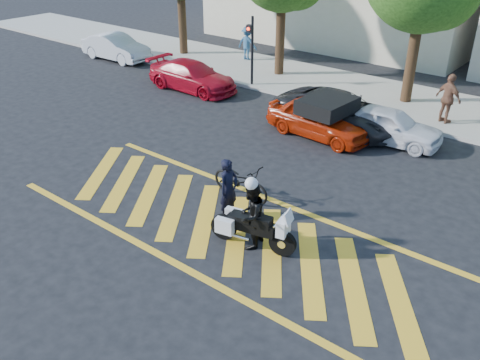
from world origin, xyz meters
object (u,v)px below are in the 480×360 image
Objects in this scene: bicycle at (241,181)px; parked_far_left at (116,47)px; parked_mid_left at (339,111)px; red_convertible at (320,119)px; police_motorcycle at (251,227)px; officer_moto at (251,215)px; parked_left at (192,76)px; parked_mid_right at (389,125)px; officer_bike at (229,190)px.

parked_far_left reaches higher than bicycle.
parked_far_left is at bearing 86.39° from parked_mid_left.
police_motorcycle is at bearing -158.00° from red_convertible.
officer_moto is 8.28m from parked_mid_left.
parked_left reaches higher than bicycle.
parked_left is (-9.51, 8.04, 0.10)m from police_motorcycle.
police_motorcycle is at bearing 176.23° from parked_mid_right.
red_convertible is (-2.24, 6.96, 0.14)m from police_motorcycle.
parked_left is at bearing -142.28° from officer_moto.
police_motorcycle is 0.60× the size of parked_mid_right.
parked_far_left is at bearing 84.87° from red_convertible.
parked_mid_left is at bearing -177.92° from officer_moto.
officer_bike is 0.88× the size of bicycle.
parked_far_left reaches higher than parked_mid_left.
parked_left is at bearing 127.74° from police_motorcycle.
police_motorcycle is (1.70, -1.73, 0.03)m from bicycle.
red_convertible reaches higher than parked_mid_right.
red_convertible is (-2.22, 6.96, -0.19)m from officer_moto.
officer_moto is 12.44m from parked_left.
parked_left is at bearing 52.80° from bicycle.
bicycle is at bearing 161.18° from parked_mid_right.
parked_mid_left is at bearing -6.29° from red_convertible.
bicycle is 0.44× the size of parked_left.
officer_moto is 0.42× the size of parked_far_left.
parked_far_left reaches higher than parked_mid_right.
parked_mid_left is (14.31, -1.24, -0.00)m from parked_far_left.
red_convertible is 14.30m from parked_far_left.
parked_far_left is (-16.35, 9.28, 0.15)m from police_motorcycle.
parked_mid_left reaches higher than police_motorcycle.
officer_bike is at bearing -129.81° from officer_moto.
parked_mid_right is at bearing 78.37° from police_motorcycle.
parked_left is (-7.81, 6.30, 0.13)m from bicycle.
parked_far_left reaches higher than red_convertible.
bicycle is 16.48m from parked_far_left.
police_motorcycle is 7.32m from red_convertible.
officer_moto reaches higher than parked_mid_right.
parked_mid_left is (-2.04, 8.04, 0.15)m from police_motorcycle.
bicycle is at bearing -147.73° from officer_moto.
bicycle is (-0.45, 1.08, -0.35)m from officer_bike.
red_convertible is (-0.99, 6.31, -0.18)m from officer_bike.
parked_mid_left is at bearing 4.75° from bicycle.
police_motorcycle is at bearing -121.09° from parked_far_left.
officer_bike is 0.99× the size of officer_moto.
parked_mid_left is at bearing 92.17° from police_motorcycle.
parked_mid_left is at bearing 85.79° from parked_mid_right.
officer_moto is at bearing -164.50° from parked_mid_left.
bicycle is 1.11× the size of officer_moto.
parked_far_left is 0.85× the size of parked_mid_left.
parked_far_left is 14.37m from parked_mid_left.
parked_mid_right is (-0.05, 8.03, -0.24)m from officer_moto.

